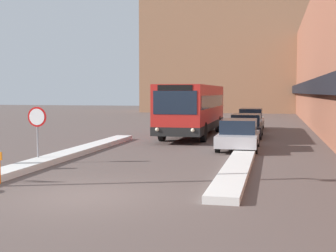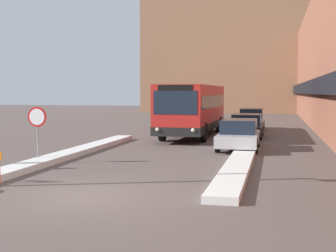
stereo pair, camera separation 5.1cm
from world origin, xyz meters
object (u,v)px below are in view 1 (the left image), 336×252
at_px(city_bus, 193,109).
at_px(parked_car_middle, 246,126).
at_px(parked_car_back, 251,119).
at_px(stop_sign, 37,123).
at_px(parked_car_front, 239,134).

relative_size(city_bus, parked_car_middle, 2.30).
distance_m(parked_car_middle, parked_car_back, 5.81).
distance_m(city_bus, parked_car_middle, 3.42).
relative_size(parked_car_middle, stop_sign, 2.21).
bearing_deg(parked_car_back, city_bus, -119.82).
relative_size(parked_car_front, parked_car_back, 0.93).
relative_size(parked_car_back, stop_sign, 2.15).
xyz_separation_m(parked_car_middle, parked_car_back, (0.00, 5.81, 0.06)).
relative_size(city_bus, parked_car_back, 2.37).
relative_size(city_bus, stop_sign, 5.09).
bearing_deg(parked_car_middle, city_bus, 178.15).
bearing_deg(city_bus, parked_car_back, 60.18).
height_order(parked_car_front, parked_car_middle, parked_car_front).
bearing_deg(stop_sign, city_bus, 72.43).
distance_m(city_bus, parked_car_back, 6.64).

